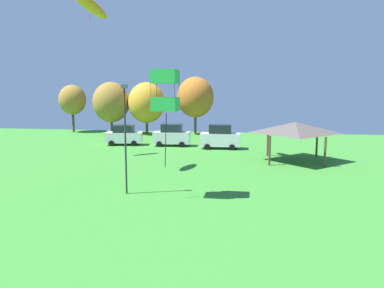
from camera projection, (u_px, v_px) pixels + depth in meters
kite_flying_1 at (165, 90)px, 24.24m from camera, size 1.51×1.53×5.87m
kite_flying_3 at (89, 4)px, 31.04m from camera, size 2.50×4.08×3.00m
parked_car_leftmost at (124, 135)px, 46.87m from camera, size 4.35×2.50×2.31m
parked_car_second_from_left at (172, 135)px, 46.12m from camera, size 4.18×2.08×2.53m
parked_car_third_from_left at (220, 137)px, 44.14m from camera, size 4.32×2.06×2.67m
park_pavilion at (295, 128)px, 36.81m from camera, size 6.01×6.00×3.60m
light_post_1 at (125, 134)px, 25.70m from camera, size 0.36×0.20×7.00m
treeline_tree_0 at (72, 100)px, 58.95m from camera, size 3.91×3.91×6.87m
treeline_tree_1 at (111, 102)px, 56.64m from camera, size 5.11×5.11×7.27m
treeline_tree_2 at (147, 103)px, 56.17m from camera, size 5.09×5.09×7.22m
treeline_tree_3 at (195, 97)px, 56.13m from camera, size 5.09×5.09×7.97m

